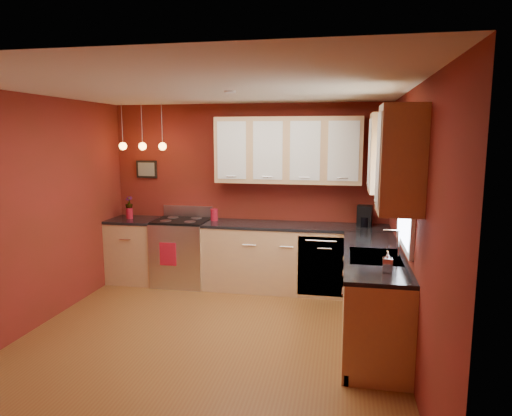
% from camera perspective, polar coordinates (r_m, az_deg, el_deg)
% --- Properties ---
extents(floor, '(4.20, 4.20, 0.00)m').
position_cam_1_polar(floor, '(5.03, -6.17, -16.31)').
color(floor, brown).
rests_on(floor, ground).
extents(ceiling, '(4.00, 4.20, 0.02)m').
position_cam_1_polar(ceiling, '(4.57, -6.74, 14.65)').
color(ceiling, beige).
rests_on(ceiling, wall_back).
extents(wall_back, '(4.00, 0.02, 2.60)m').
position_cam_1_polar(wall_back, '(6.63, -1.02, 1.68)').
color(wall_back, maroon).
rests_on(wall_back, floor).
extents(wall_front, '(4.00, 0.02, 2.60)m').
position_cam_1_polar(wall_front, '(2.76, -19.76, -9.41)').
color(wall_front, maroon).
rests_on(wall_front, floor).
extents(wall_left, '(0.02, 4.20, 2.60)m').
position_cam_1_polar(wall_left, '(5.56, -26.54, -0.71)').
color(wall_left, maroon).
rests_on(wall_left, floor).
extents(wall_right, '(0.02, 4.20, 2.60)m').
position_cam_1_polar(wall_right, '(4.46, 18.90, -2.41)').
color(wall_right, maroon).
rests_on(wall_right, floor).
extents(base_cabinets_back_left, '(0.70, 0.60, 0.90)m').
position_cam_1_polar(base_cabinets_back_left, '(7.05, -14.83, -5.23)').
color(base_cabinets_back_left, tan).
rests_on(base_cabinets_back_left, floor).
extents(base_cabinets_back_right, '(2.54, 0.60, 0.90)m').
position_cam_1_polar(base_cabinets_back_right, '(6.40, 4.88, -6.40)').
color(base_cabinets_back_right, tan).
rests_on(base_cabinets_back_right, floor).
extents(base_cabinets_right, '(0.60, 2.10, 0.90)m').
position_cam_1_polar(base_cabinets_right, '(5.09, 14.31, -10.75)').
color(base_cabinets_right, tan).
rests_on(base_cabinets_right, floor).
extents(counter_back_left, '(0.70, 0.62, 0.04)m').
position_cam_1_polar(counter_back_left, '(6.95, -14.98, -1.47)').
color(counter_back_left, black).
rests_on(counter_back_left, base_cabinets_back_left).
extents(counter_back_right, '(2.54, 0.62, 0.04)m').
position_cam_1_polar(counter_back_right, '(6.29, 4.94, -2.27)').
color(counter_back_right, black).
rests_on(counter_back_right, base_cabinets_back_right).
extents(counter_right, '(0.62, 2.10, 0.04)m').
position_cam_1_polar(counter_right, '(4.95, 14.52, -5.62)').
color(counter_right, black).
rests_on(counter_right, base_cabinets_right).
extents(gas_range, '(0.76, 0.64, 1.11)m').
position_cam_1_polar(gas_range, '(6.76, -9.23, -5.37)').
color(gas_range, silver).
rests_on(gas_range, floor).
extents(dishwasher_front, '(0.60, 0.02, 0.80)m').
position_cam_1_polar(dishwasher_front, '(6.09, 8.07, -7.25)').
color(dishwasher_front, silver).
rests_on(dishwasher_front, base_cabinets_back_right).
extents(sink, '(0.50, 0.70, 0.33)m').
position_cam_1_polar(sink, '(4.81, 14.65, -6.12)').
color(sink, '#99989E').
rests_on(sink, counter_right).
extents(window, '(0.06, 1.02, 1.22)m').
position_cam_1_polar(window, '(4.70, 18.35, 2.96)').
color(window, white).
rests_on(window, wall_right).
extents(upper_cabinets_back, '(2.00, 0.35, 0.90)m').
position_cam_1_polar(upper_cabinets_back, '(6.31, 4.00, 7.21)').
color(upper_cabinets_back, tan).
rests_on(upper_cabinets_back, wall_back).
extents(upper_cabinets_right, '(0.35, 1.95, 0.90)m').
position_cam_1_polar(upper_cabinets_right, '(4.69, 16.64, 6.24)').
color(upper_cabinets_right, tan).
rests_on(upper_cabinets_right, wall_right).
extents(wall_picture, '(0.32, 0.03, 0.26)m').
position_cam_1_polar(wall_picture, '(7.07, -13.50, 4.73)').
color(wall_picture, black).
rests_on(wall_picture, wall_back).
extents(pendant_lights, '(0.71, 0.11, 0.66)m').
position_cam_1_polar(pendant_lights, '(6.71, -14.00, 7.57)').
color(pendant_lights, '#99989E').
rests_on(pendant_lights, ceiling).
extents(red_canister, '(0.11, 0.11, 0.17)m').
position_cam_1_polar(red_canister, '(6.58, -5.25, -0.84)').
color(red_canister, '#AD1225').
rests_on(red_canister, counter_back_right).
extents(red_vase, '(0.10, 0.10, 0.16)m').
position_cam_1_polar(red_vase, '(6.98, -15.54, -0.63)').
color(red_vase, '#AD1225').
rests_on(red_vase, counter_back_left).
extents(flowers, '(0.11, 0.11, 0.19)m').
position_cam_1_polar(flowers, '(6.95, -15.59, 0.62)').
color(flowers, '#AD1225').
rests_on(flowers, red_vase).
extents(coffee_maker, '(0.22, 0.21, 0.28)m').
position_cam_1_polar(coffee_maker, '(6.32, 13.42, -1.04)').
color(coffee_maker, black).
rests_on(coffee_maker, counter_back_right).
extents(soap_pump, '(0.09, 0.09, 0.19)m').
position_cam_1_polar(soap_pump, '(4.25, 16.10, -6.48)').
color(soap_pump, white).
rests_on(soap_pump, counter_right).
extents(dish_towel, '(0.24, 0.02, 0.32)m').
position_cam_1_polar(dish_towel, '(6.48, -10.96, -5.69)').
color(dish_towel, '#AD1225').
rests_on(dish_towel, gas_range).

